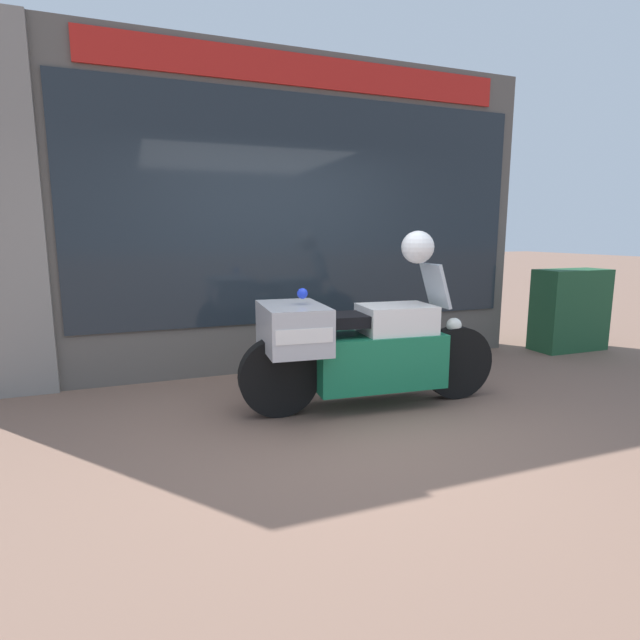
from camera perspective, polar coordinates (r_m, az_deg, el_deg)
The scene contains 6 objects.
ground_plane at distance 4.06m, azimuth 1.73°, elevation -12.17°, with size 60.00×60.00×0.00m, color #7A5B4C.
shop_building at distance 5.57m, azimuth -10.56°, elevation 11.73°, with size 6.28×0.55×3.43m.
window_display at distance 5.91m, azimuth -2.08°, elevation -0.52°, with size 4.85×0.30×1.91m.
paramedic_motorcycle at distance 4.35m, azimuth 4.22°, elevation -3.05°, with size 2.37×0.81×1.26m.
utility_cabinet at distance 7.33m, azimuth 26.65°, elevation 1.05°, with size 0.96×0.45×1.06m, color #1E4C2D.
white_helmet at distance 4.47m, azimuth 11.10°, elevation 8.17°, with size 0.29×0.29×0.29m, color white.
Camera 1 is at (-1.45, -3.48, 1.53)m, focal length 28.00 mm.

